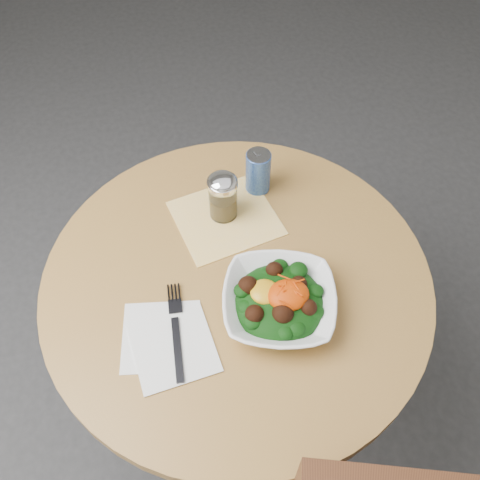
{
  "coord_description": "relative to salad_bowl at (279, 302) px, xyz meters",
  "views": [
    {
      "loc": [
        -0.16,
        -0.65,
        1.79
      ],
      "look_at": [
        0.02,
        0.06,
        0.81
      ],
      "focal_mm": 40.0,
      "sensor_mm": 36.0,
      "label": 1
    }
  ],
  "objects": [
    {
      "name": "beverage_can",
      "position": [
        0.05,
        0.36,
        0.03
      ],
      "size": [
        0.06,
        0.06,
        0.12
      ],
      "color": "navy",
      "rests_on": "table"
    },
    {
      "name": "table",
      "position": [
        -0.07,
        0.11,
        -0.23
      ],
      "size": [
        0.9,
        0.9,
        0.75
      ],
      "color": "black",
      "rests_on": "ground"
    },
    {
      "name": "spice_shaker",
      "position": [
        -0.05,
        0.3,
        0.03
      ],
      "size": [
        0.07,
        0.07,
        0.13
      ],
      "color": "silver",
      "rests_on": "table"
    },
    {
      "name": "salad_bowl",
      "position": [
        0.0,
        0.0,
        0.0
      ],
      "size": [
        0.31,
        0.31,
        0.09
      ],
      "color": "white",
      "rests_on": "table"
    },
    {
      "name": "ground",
      "position": [
        -0.07,
        0.11,
        -0.78
      ],
      "size": [
        6.0,
        6.0,
        0.0
      ],
      "primitive_type": "plane",
      "color": "#2E2E30",
      "rests_on": "ground"
    },
    {
      "name": "cloth_napkin",
      "position": [
        -0.05,
        0.28,
        -0.03
      ],
      "size": [
        0.27,
        0.26,
        0.0
      ],
      "primitive_type": "cube",
      "rotation": [
        0.0,
        0.0,
        0.18
      ],
      "color": "#FEA60D",
      "rests_on": "table"
    },
    {
      "name": "paper_napkins",
      "position": [
        -0.25,
        -0.02,
        -0.03
      ],
      "size": [
        0.21,
        0.22,
        0.0
      ],
      "color": "white",
      "rests_on": "table"
    },
    {
      "name": "fork",
      "position": [
        -0.23,
        0.01,
        -0.03
      ],
      "size": [
        0.05,
        0.24,
        0.0
      ],
      "color": "black",
      "rests_on": "table"
    }
  ]
}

